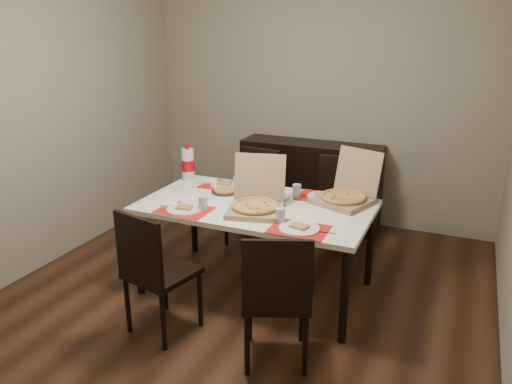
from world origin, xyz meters
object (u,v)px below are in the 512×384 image
dining_table (256,212)px  chair_far_left (255,192)px  chair_near_right (277,294)px  dip_bowl (283,198)px  chair_far_right (338,203)px  pizza_box_center (256,204)px  soda_bottle (188,164)px  chair_near_left (154,269)px  sideboard (310,183)px

dining_table → chair_far_left: chair_far_left is taller
chair_near_right → dip_bowl: 1.12m
chair_far_right → dip_bowl: bearing=-110.2°
pizza_box_center → dip_bowl: size_ratio=4.75×
chair_far_left → dip_bowl: chair_far_left is taller
chair_near_right → dip_bowl: chair_near_right is taller
dining_table → soda_bottle: bearing=157.1°
chair_near_left → soda_bottle: bearing=109.6°
dining_table → pizza_box_center: 0.20m
dining_table → chair_near_right: 1.00m
chair_near_left → chair_far_right: (0.82, 1.80, 0.00)m
chair_near_right → chair_far_right: (-0.08, 1.78, 0.00)m
chair_near_left → chair_near_right: same height
sideboard → dining_table: sideboard is taller
dining_table → pizza_box_center: (0.06, -0.14, 0.13)m
sideboard → soda_bottle: (-0.77, -1.24, 0.45)m
sideboard → dining_table: (0.05, -1.59, 0.23)m
chair_far_right → dining_table: bearing=-114.6°
sideboard → dining_table: size_ratio=0.83×
chair_near_right → soda_bottle: soda_bottle is taller
sideboard → pizza_box_center: 1.77m
chair_near_left → pizza_box_center: (0.45, 0.72, 0.30)m
dining_table → dip_bowl: (0.15, 0.19, 0.08)m
dip_bowl → soda_bottle: soda_bottle is taller
chair_far_left → pizza_box_center: pizza_box_center is taller
chair_near_left → pizza_box_center: size_ratio=1.78×
chair_far_right → soda_bottle: 1.43m
soda_bottle → dining_table: bearing=-22.9°
chair_far_left → soda_bottle: (-0.41, -0.57, 0.38)m
dining_table → chair_far_right: 1.04m
sideboard → chair_far_left: (-0.36, -0.68, 0.06)m
dip_bowl → soda_bottle: 0.99m
chair_near_right → dip_bowl: size_ratio=8.47×
chair_near_right → pizza_box_center: bearing=122.3°
sideboard → chair_near_right: (0.55, -2.43, 0.06)m
sideboard → chair_near_right: chair_near_right is taller
chair_near_left → pizza_box_center: bearing=57.8°
sideboard → dining_table: bearing=-88.3°
sideboard → dip_bowl: bearing=-81.9°
sideboard → soda_bottle: bearing=-121.8°
dining_table → chair_far_left: size_ratio=1.94×
dining_table → chair_far_left: (-0.41, 0.91, -0.17)m
chair_far_left → chair_near_left: bearing=-89.3°
chair_far_left → chair_far_right: 0.84m
chair_far_right → pizza_box_center: 1.18m
dining_table → soda_bottle: size_ratio=5.24×
chair_far_left → soda_bottle: bearing=-125.8°
sideboard → dip_bowl: sideboard is taller
chair_near_right → pizza_box_center: size_ratio=1.78×
chair_near_right → chair_far_right: size_ratio=1.00×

